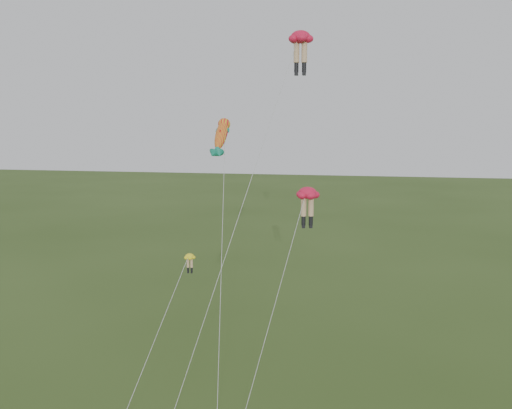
# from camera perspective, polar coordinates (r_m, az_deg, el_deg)

# --- Properties ---
(legs_kite_red_high) EXTENTS (7.04, 11.13, 23.09)m
(legs_kite_red_high) POSITION_cam_1_polar(r_m,az_deg,el_deg) (39.58, 4.36, 15.74)
(legs_kite_red_high) COLOR red
(legs_kite_red_high) RESTS_ON ground
(legs_kite_red_mid) EXTENTS (3.71, 10.98, 12.70)m
(legs_kite_red_mid) POSITION_cam_1_polar(r_m,az_deg,el_deg) (38.67, 5.11, 0.66)
(legs_kite_red_mid) COLOR red
(legs_kite_red_mid) RESTS_ON ground
(legs_kite_yellow) EXTENTS (2.17, 9.05, 8.47)m
(legs_kite_yellow) POSITION_cam_1_polar(r_m,az_deg,el_deg) (37.52, -7.16, -6.55)
(legs_kite_yellow) COLOR yellow
(legs_kite_yellow) RESTS_ON ground
(fish_kite) EXTENTS (2.43, 10.33, 17.58)m
(fish_kite) POSITION_cam_1_polar(r_m,az_deg,el_deg) (39.39, -3.47, 6.92)
(fish_kite) COLOR gold
(fish_kite) RESTS_ON ground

